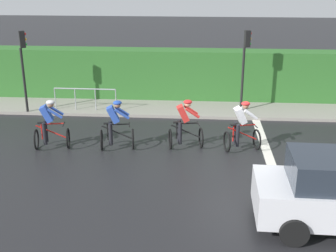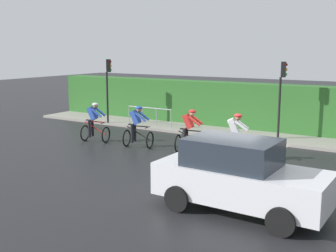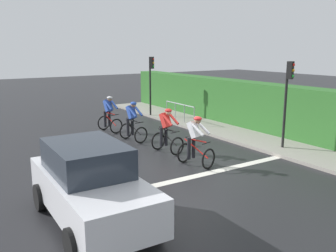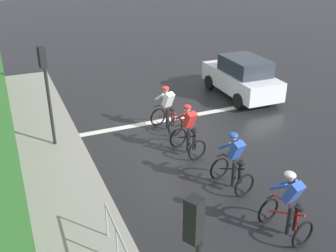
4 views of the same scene
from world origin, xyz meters
name	(u,v)px [view 2 (image 2 of 4)]	position (x,y,z in m)	size (l,w,h in m)	color
ground_plane	(229,160)	(0.00, 0.00, 0.00)	(80.00, 80.00, 0.00)	black
sidewalk_kerb	(229,132)	(4.57, 2.00, 0.06)	(2.80, 21.62, 0.12)	gray
stone_wall_low	(237,125)	(5.47, 2.00, 0.25)	(0.44, 21.62, 0.50)	gray
hedge_wall	(240,106)	(5.77, 2.00, 1.12)	(1.10, 21.62, 2.25)	#2D6628
road_marking_stop_line	(256,164)	(0.00, -1.00, 0.00)	(7.00, 0.30, 0.01)	silver
cyclist_lead	(94,123)	(-0.15, 6.05, 0.80)	(0.86, 1.18, 1.66)	black
cyclist_second	(137,128)	(-0.05, 3.91, 0.80)	(0.85, 1.18, 1.66)	black
cyclist_mid	(190,132)	(0.21, 1.69, 0.80)	(0.86, 1.18, 1.66)	black
cyclist_fourth	(235,138)	(0.14, -0.14, 0.80)	(0.93, 1.22, 1.66)	black
car_white	(239,176)	(-4.21, -2.07, 0.87)	(1.96, 4.14, 1.76)	silver
traffic_light_near_crossing	(282,89)	(4.07, -0.53, 2.22)	(0.24, 0.31, 3.34)	black
traffic_light_far_junction	(108,82)	(3.30, 8.11, 2.22)	(0.27, 0.29, 3.34)	black
pedestrian_railing_kerbside	(149,113)	(3.67, 5.85, 0.75)	(0.08, 2.56, 1.03)	#999EA3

